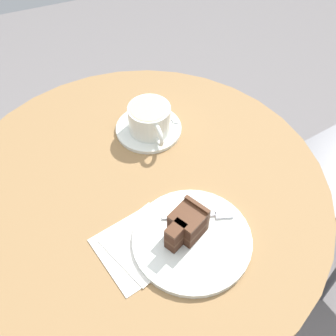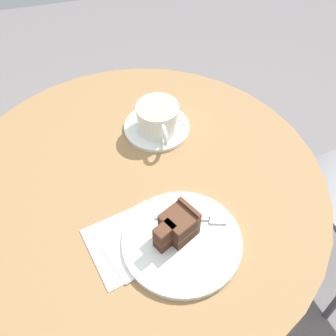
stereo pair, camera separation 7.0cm
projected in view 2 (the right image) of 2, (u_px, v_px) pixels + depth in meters
name	position (u px, v px, depth m)	size (l,w,h in m)	color
ground_plane	(149.00, 315.00, 1.48)	(4.40, 4.40, 0.01)	slate
cafe_table	(140.00, 217.00, 0.99)	(0.82, 0.82, 0.74)	olive
saucer	(157.00, 127.00, 1.01)	(0.16, 0.16, 0.01)	silver
coffee_cup	(158.00, 117.00, 0.98)	(0.13, 0.10, 0.07)	silver
teaspoon	(174.00, 117.00, 1.02)	(0.08, 0.08, 0.00)	silver
cake_plate	(182.00, 242.00, 0.81)	(0.23, 0.23, 0.01)	silver
cake_slice	(177.00, 226.00, 0.79)	(0.08, 0.09, 0.06)	#422619
fork	(200.00, 219.00, 0.83)	(0.05, 0.14, 0.00)	silver
napkin	(132.00, 242.00, 0.81)	(0.18, 0.19, 0.00)	silver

